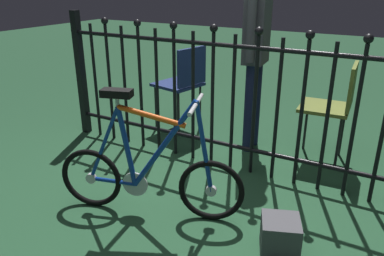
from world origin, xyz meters
The scene contains 7 objects.
ground_plane centered at (0.00, 0.00, 0.00)m, with size 20.00×20.00×0.00m, color #224C2F.
iron_fence centered at (-0.09, 0.81, 0.64)m, with size 3.61×0.07×1.26m.
bicycle centered at (-0.29, -0.10, 0.31)m, with size 1.25×0.52×0.89m.
chair_navy centered at (-0.89, 1.37, 0.56)m, with size 0.51×0.50×0.90m.
chair_olive centered at (0.63, 1.37, 0.55)m, with size 0.44×0.43×0.89m.
person_visitor centered at (-0.09, 1.30, 0.99)m, with size 0.22×0.47×1.65m.
display_crate centered at (0.63, -0.06, 0.11)m, with size 0.22×0.22×0.23m, color #4C4C51.
Camera 1 is at (1.09, -1.94, 1.54)m, focal length 35.52 mm.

